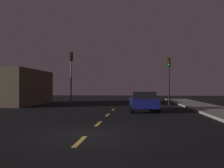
# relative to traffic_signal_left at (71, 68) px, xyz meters

# --- Properties ---
(ground_plane) EXTENTS (80.00, 80.00, 0.00)m
(ground_plane) POSITION_rel_traffic_signal_left_xyz_m (4.91, -8.81, -3.78)
(ground_plane) COLOR black
(lane_stripe_nearest) EXTENTS (0.16, 1.60, 0.01)m
(lane_stripe_nearest) POSITION_rel_traffic_signal_left_xyz_m (4.91, -17.01, -3.77)
(lane_stripe_nearest) COLOR #EACC4C
(lane_stripe_nearest) RESTS_ON ground_plane
(lane_stripe_second) EXTENTS (0.16, 1.60, 0.01)m
(lane_stripe_second) POSITION_rel_traffic_signal_left_xyz_m (4.91, -13.21, -3.77)
(lane_stripe_second) COLOR #EACC4C
(lane_stripe_second) RESTS_ON ground_plane
(lane_stripe_third) EXTENTS (0.16, 1.60, 0.01)m
(lane_stripe_third) POSITION_rel_traffic_signal_left_xyz_m (4.91, -9.41, -3.77)
(lane_stripe_third) COLOR #EACC4C
(lane_stripe_third) RESTS_ON ground_plane
(lane_stripe_fourth) EXTENTS (0.16, 1.60, 0.01)m
(lane_stripe_fourth) POSITION_rel_traffic_signal_left_xyz_m (4.91, -5.61, -3.77)
(lane_stripe_fourth) COLOR #EACC4C
(lane_stripe_fourth) RESTS_ON ground_plane
(traffic_signal_left) EXTENTS (0.32, 0.38, 5.43)m
(traffic_signal_left) POSITION_rel_traffic_signal_left_xyz_m (0.00, 0.00, 0.00)
(traffic_signal_left) COLOR #4C4C51
(traffic_signal_left) RESTS_ON ground_plane
(traffic_signal_right) EXTENTS (0.32, 0.38, 4.72)m
(traffic_signal_right) POSITION_rel_traffic_signal_left_xyz_m (9.96, -0.00, -0.46)
(traffic_signal_right) COLOR black
(traffic_signal_right) RESTS_ON ground_plane
(car_stopped_ahead) EXTENTS (2.15, 4.17, 1.43)m
(car_stopped_ahead) POSITION_rel_traffic_signal_left_xyz_m (7.21, -6.76, -3.04)
(car_stopped_ahead) COLOR navy
(car_stopped_ahead) RESTS_ON ground_plane
(storefront_left) EXTENTS (4.83, 8.29, 3.53)m
(storefront_left) POSITION_rel_traffic_signal_left_xyz_m (-5.50, -0.92, -2.01)
(storefront_left) COLOR brown
(storefront_left) RESTS_ON ground_plane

